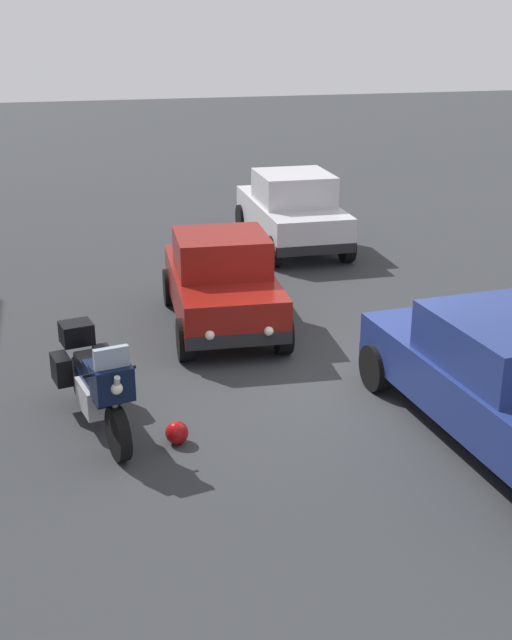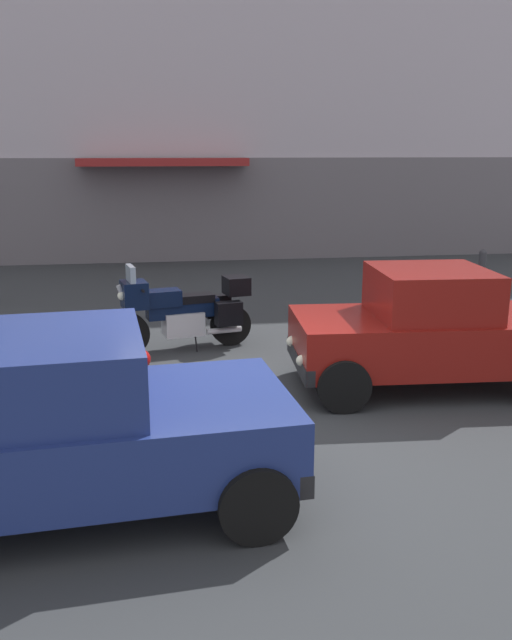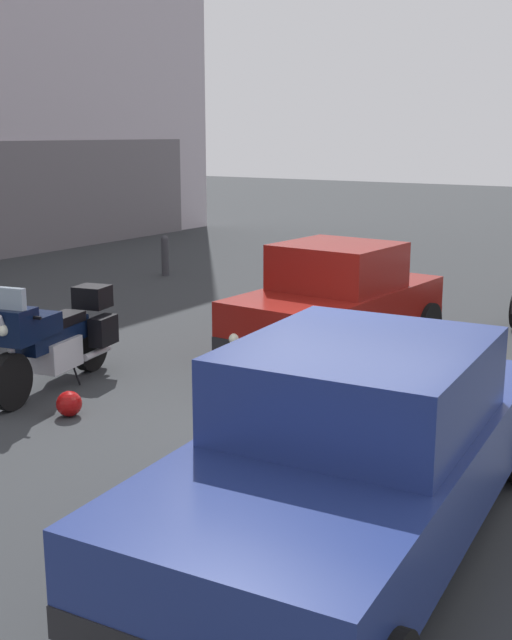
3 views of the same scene
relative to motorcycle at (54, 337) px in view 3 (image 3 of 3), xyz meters
The scene contains 6 objects.
ground_plane 3.52m from the motorcycle, 83.12° to the right, with size 80.00×80.00×0.00m, color #2D3033.
motorcycle is the anchor object (origin of this frame).
helmet 1.19m from the motorcycle, 126.59° to the right, with size 0.28×0.28×0.28m, color #990C0C.
car_sedan_far 4.96m from the motorcycle, 108.03° to the right, with size 4.67×2.22×1.56m.
car_compact_side 3.74m from the motorcycle, 36.05° to the right, with size 3.55×1.89×1.56m.
bollard_curbside 7.84m from the motorcycle, 29.50° to the left, with size 0.16×0.16×0.87m.
Camera 3 is at (-6.92, -3.61, 2.99)m, focal length 45.34 mm.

